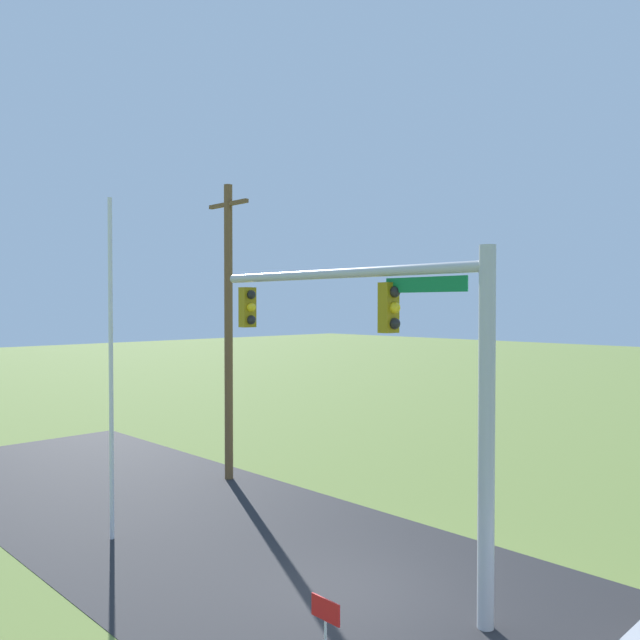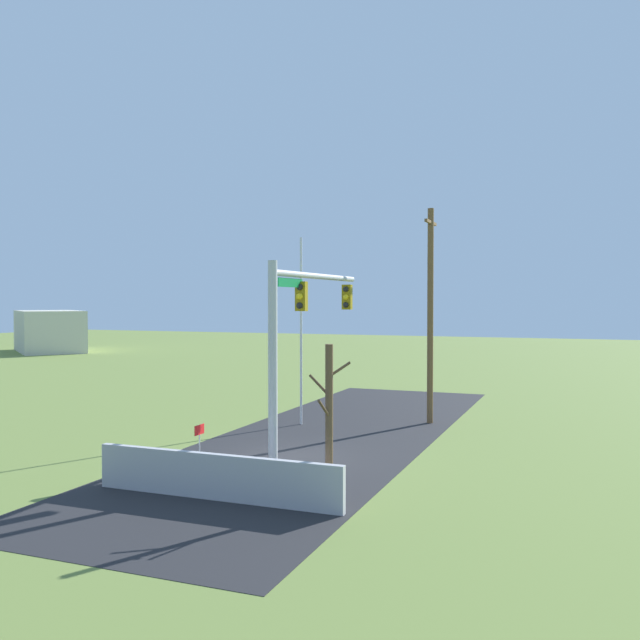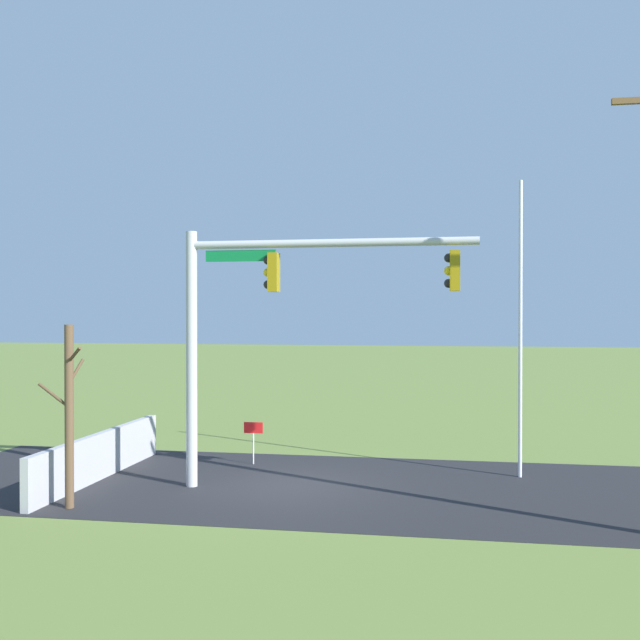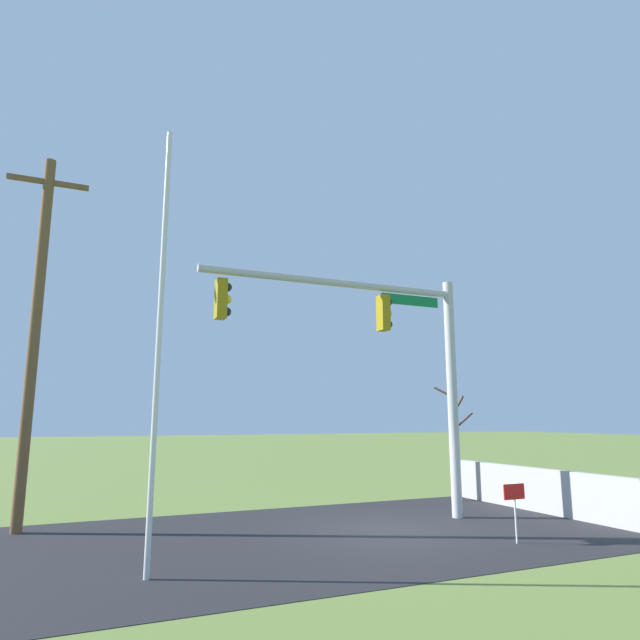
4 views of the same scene
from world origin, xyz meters
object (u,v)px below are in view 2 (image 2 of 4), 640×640
at_px(bare_tree, 329,422).
at_px(open_sign, 199,434).
at_px(signal_mast, 299,323).
at_px(utility_pole, 430,312).
at_px(distant_building, 49,331).
at_px(flagpole, 301,331).

bearing_deg(bare_tree, open_sign, -116.57).
distance_m(signal_mast, utility_pole, 8.94).
height_order(signal_mast, bare_tree, signal_mast).
height_order(utility_pole, bare_tree, utility_pole).
height_order(utility_pole, open_sign, utility_pole).
bearing_deg(open_sign, distant_building, -132.15).
relative_size(utility_pole, open_sign, 7.53).
distance_m(flagpole, open_sign, 8.07).
relative_size(bare_tree, open_sign, 3.39).
height_order(bare_tree, open_sign, bare_tree).
height_order(bare_tree, distant_building, distant_building).
distance_m(flagpole, bare_tree, 11.58).
distance_m(signal_mast, bare_tree, 5.25).
height_order(flagpole, open_sign, flagpole).
bearing_deg(distant_building, signal_mast, -180.00).
xyz_separation_m(bare_tree, distant_building, (-39.17, -45.75, -0.00)).
xyz_separation_m(flagpole, bare_tree, (10.23, 5.12, -1.83)).
xyz_separation_m(utility_pole, bare_tree, (12.54, 0.10, -2.63)).
height_order(open_sign, distant_building, distant_building).
xyz_separation_m(signal_mast, bare_tree, (3.93, 2.51, -2.40)).
bearing_deg(bare_tree, flagpole, -153.41).
relative_size(bare_tree, distant_building, 0.41).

